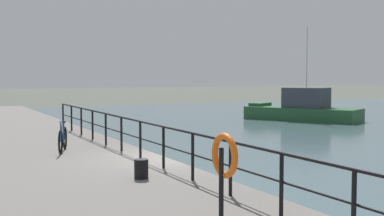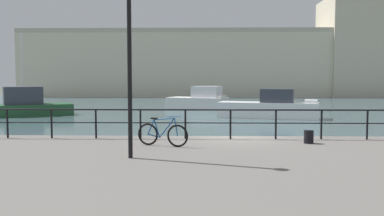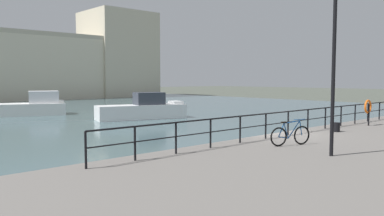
{
  "view_description": "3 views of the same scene",
  "coord_description": "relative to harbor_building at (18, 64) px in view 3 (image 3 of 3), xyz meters",
  "views": [
    {
      "loc": [
        13.0,
        -5.77,
        3.23
      ],
      "look_at": [
        -1.95,
        1.74,
        2.17
      ],
      "focal_mm": 47.46,
      "sensor_mm": 36.0,
      "label": 1
    },
    {
      "loc": [
        -1.21,
        -15.74,
        3.12
      ],
      "look_at": [
        -1.71,
        3.54,
        1.71
      ],
      "focal_mm": 39.16,
      "sensor_mm": 36.0,
      "label": 2
    },
    {
      "loc": [
        -14.85,
        -10.58,
        3.41
      ],
      "look_at": [
        -1.48,
        4.26,
        1.9
      ],
      "focal_mm": 36.09,
      "sensor_mm": 36.0,
      "label": 3
    }
  ],
  "objects": [
    {
      "name": "ground_plane",
      "position": [
        -6.23,
        -54.9,
        -5.84
      ],
      "size": [
        240.0,
        240.0,
        0.0
      ],
      "primitive_type": "plane",
      "color": "#4C5147"
    },
    {
      "name": "water_basin",
      "position": [
        -6.23,
        -24.7,
        -5.83
      ],
      "size": [
        80.0,
        60.0,
        0.01
      ],
      "primitive_type": "cube",
      "color": "#476066",
      "rests_on": "ground_plane"
    },
    {
      "name": "harbor_building",
      "position": [
        0.0,
        0.0,
        0.0
      ],
      "size": [
        61.7,
        11.11,
        16.06
      ],
      "color": "beige",
      "rests_on": "ground_plane"
    },
    {
      "name": "moored_white_yacht",
      "position": [
        -7.73,
        -28.53,
        -4.97
      ],
      "size": [
        6.42,
        4.57,
        2.25
      ],
      "rotation": [
        0.0,
        0.0,
        -0.33
      ],
      "color": "white",
      "rests_on": "water_basin"
    },
    {
      "name": "moored_small_launch",
      "position": [
        -2.25,
        -38.37,
        -5.02
      ],
      "size": [
        7.86,
        4.05,
        2.25
      ],
      "rotation": [
        0.0,
        0.0,
        -0.28
      ],
      "color": "white",
      "rests_on": "water_basin"
    },
    {
      "name": "quay_railing",
      "position": [
        -4.82,
        -55.65,
        -4.19
      ],
      "size": [
        22.83,
        0.07,
        1.08
      ],
      "color": "black",
      "rests_on": "quay_promenade"
    },
    {
      "name": "parked_bicycle",
      "position": [
        -8.74,
        -57.3,
        -4.54
      ],
      "size": [
        1.69,
        0.64,
        0.98
      ],
      "rotation": [
        0.0,
        0.0,
        -0.34
      ],
      "color": "black",
      "rests_on": "quay_promenade"
    },
    {
      "name": "mooring_bollard",
      "position": [
        -3.88,
        -56.61,
        -4.71
      ],
      "size": [
        0.32,
        0.32,
        0.44
      ],
      "primitive_type": "cylinder",
      "color": "black",
      "rests_on": "quay_promenade"
    },
    {
      "name": "life_ring_stand",
      "position": [
        -0.32,
        -56.52,
        -3.95
      ],
      "size": [
        0.75,
        0.16,
        1.4
      ],
      "color": "black",
      "rests_on": "quay_promenade"
    },
    {
      "name": "quay_lamp_post",
      "position": [
        -9.43,
        -59.32,
        -1.56
      ],
      "size": [
        0.32,
        0.32,
        5.38
      ],
      "color": "black",
      "rests_on": "quay_promenade"
    }
  ]
}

